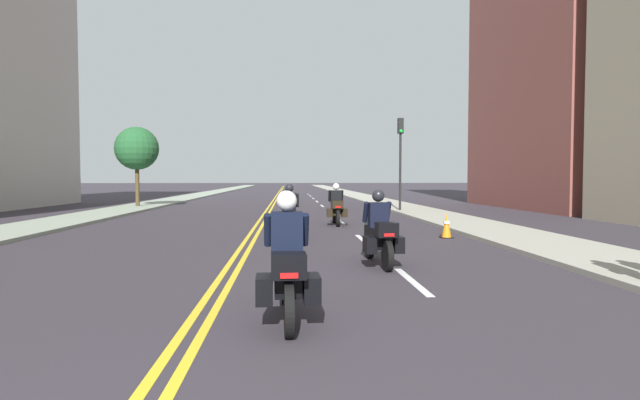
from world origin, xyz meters
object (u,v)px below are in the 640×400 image
at_px(motorcycle_0, 287,269).
at_px(traffic_light_near, 400,148).
at_px(motorcycle_1, 379,234).
at_px(motorcycle_2, 289,216).
at_px(street_tree_0, 137,149).
at_px(traffic_cone_0, 447,226).
at_px(motorcycle_3, 336,208).

height_order(motorcycle_0, traffic_light_near, traffic_light_near).
xyz_separation_m(motorcycle_0, motorcycle_1, (1.88, 3.96, -0.02)).
bearing_deg(motorcycle_0, motorcycle_2, 87.80).
xyz_separation_m(motorcycle_1, traffic_light_near, (3.97, 16.00, 2.72)).
height_order(motorcycle_2, traffic_light_near, traffic_light_near).
height_order(motorcycle_1, street_tree_0, street_tree_0).
relative_size(motorcycle_1, street_tree_0, 0.46).
distance_m(motorcycle_1, traffic_cone_0, 5.47).
height_order(motorcycle_0, street_tree_0, street_tree_0).
relative_size(motorcycle_3, traffic_light_near, 0.45).
bearing_deg(street_tree_0, motorcycle_2, -59.95).
xyz_separation_m(traffic_light_near, street_tree_0, (-14.87, 4.78, 0.18)).
height_order(traffic_cone_0, traffic_light_near, traffic_light_near).
relative_size(motorcycle_0, motorcycle_3, 0.99).
xyz_separation_m(motorcycle_3, traffic_light_near, (4.01, 6.98, 2.71)).
bearing_deg(street_tree_0, motorcycle_0, -69.97).
distance_m(motorcycle_1, motorcycle_3, 9.02).
bearing_deg(traffic_cone_0, motorcycle_3, 123.65).
distance_m(motorcycle_0, traffic_light_near, 20.98).
bearing_deg(motorcycle_1, street_tree_0, 114.26).
bearing_deg(traffic_cone_0, motorcycle_1, -121.73).
bearing_deg(motorcycle_3, traffic_cone_0, -55.85).
bearing_deg(motorcycle_0, motorcycle_1, 62.69).
bearing_deg(motorcycle_1, motorcycle_3, 86.85).
distance_m(motorcycle_0, motorcycle_3, 13.12).
distance_m(motorcycle_1, motorcycle_2, 5.43).
bearing_deg(motorcycle_1, traffic_cone_0, 54.85).
bearing_deg(motorcycle_1, motorcycle_0, -118.79).
height_order(motorcycle_2, street_tree_0, street_tree_0).
distance_m(motorcycle_3, street_tree_0, 16.26).
height_order(motorcycle_1, motorcycle_3, motorcycle_3).
distance_m(motorcycle_1, street_tree_0, 23.65).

